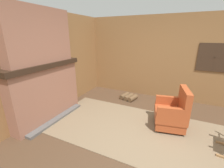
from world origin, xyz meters
name	(u,v)px	position (x,y,z in m)	size (l,w,h in m)	color
ground_plane	(144,146)	(0.00, 0.00, 0.00)	(14.00, 14.00, 0.00)	#4C3523
wood_panel_wall_left	(37,67)	(-2.56, 0.00, 1.27)	(0.06, 5.66, 2.55)	olive
wood_panel_wall_back	(168,59)	(0.03, 2.56, 1.28)	(5.66, 0.09, 2.55)	olive
fireplace_hearth	(47,92)	(-2.36, 0.00, 0.68)	(0.53, 1.89, 1.38)	#93604C
chimney_breast	(39,36)	(-2.37, 0.00, 1.95)	(0.28, 1.58, 1.15)	#93604C
area_rug	(138,130)	(-0.22, 0.43, 0.01)	(4.14, 1.94, 0.01)	#7A664C
armchair	(172,113)	(0.39, 0.84, 0.35)	(0.75, 0.79, 0.92)	#A84723
firewood_stack	(129,97)	(-0.97, 1.91, 0.08)	(0.54, 0.49, 0.15)	brown
oil_lamp_vase	(24,61)	(-2.40, -0.41, 1.49)	(0.11, 0.11, 0.31)	silver
storage_case	(57,57)	(-2.40, 0.47, 1.45)	(0.13, 0.25, 0.15)	gray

